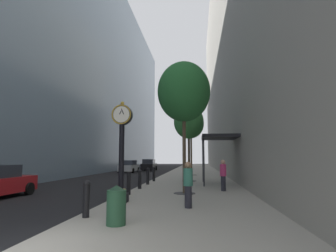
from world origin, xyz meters
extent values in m
plane|color=black|center=(0.00, 27.00, 0.00)|extent=(110.00, 110.00, 0.00)
cube|color=#9E998E|center=(3.22, 30.00, 0.07)|extent=(6.44, 80.00, 0.14)
cube|color=slate|center=(-12.71, 30.00, 14.67)|extent=(9.00, 80.00, 29.33)
cube|color=gray|center=(10.94, 30.00, 16.49)|extent=(9.00, 80.00, 32.97)
cube|color=black|center=(0.63, 6.08, 0.32)|extent=(0.55, 0.55, 0.35)
cylinder|color=gold|center=(0.63, 6.08, 0.58)|extent=(0.39, 0.38, 0.18)
cylinder|color=black|center=(0.63, 6.08, 1.98)|extent=(0.22, 0.22, 2.62)
cylinder|color=black|center=(0.63, 6.08, 3.71)|extent=(0.84, 0.28, 0.84)
torus|color=gold|center=(0.63, 5.93, 3.71)|extent=(0.82, 0.05, 0.82)
cylinder|color=white|center=(0.63, 5.93, 3.71)|extent=(0.69, 0.01, 0.69)
cylinder|color=white|center=(0.63, 6.23, 3.71)|extent=(0.69, 0.01, 0.69)
sphere|color=gold|center=(0.63, 6.08, 4.20)|extent=(0.16, 0.16, 0.16)
cube|color=black|center=(0.59, 5.93, 3.79)|extent=(0.10, 0.01, 0.17)
cube|color=black|center=(0.68, 5.93, 3.83)|extent=(0.13, 0.01, 0.25)
cylinder|color=black|center=(0.38, 3.20, 0.61)|extent=(0.20, 0.20, 0.94)
sphere|color=black|center=(0.38, 3.20, 1.14)|extent=(0.21, 0.21, 0.21)
cylinder|color=black|center=(0.38, 8.34, 0.61)|extent=(0.20, 0.20, 0.94)
sphere|color=black|center=(0.38, 8.34, 1.14)|extent=(0.21, 0.21, 0.21)
cylinder|color=black|center=(0.38, 10.91, 0.61)|extent=(0.20, 0.20, 0.94)
sphere|color=black|center=(0.38, 10.91, 1.14)|extent=(0.21, 0.21, 0.21)
cylinder|color=black|center=(0.38, 13.48, 0.61)|extent=(0.20, 0.20, 0.94)
sphere|color=black|center=(0.38, 13.48, 1.14)|extent=(0.21, 0.21, 0.21)
cylinder|color=black|center=(0.38, 16.04, 0.61)|extent=(0.20, 0.20, 0.94)
sphere|color=black|center=(0.38, 16.04, 1.14)|extent=(0.21, 0.21, 0.21)
cylinder|color=#333335|center=(3.06, 9.09, 0.15)|extent=(1.10, 1.10, 0.02)
cylinder|color=#4C3D2D|center=(3.06, 9.09, 2.24)|extent=(0.18, 0.18, 4.20)
ellipsoid|color=#23602D|center=(3.06, 9.09, 5.37)|extent=(2.75, 2.75, 3.17)
cylinder|color=#333335|center=(3.06, 16.48, 0.15)|extent=(1.10, 1.10, 0.02)
cylinder|color=#4C3D2D|center=(3.06, 16.48, 2.01)|extent=(0.18, 0.18, 3.73)
ellipsoid|color=#387F3D|center=(3.06, 16.48, 4.75)|extent=(2.34, 2.34, 2.69)
cylinder|color=#333335|center=(3.06, 23.88, 0.15)|extent=(1.10, 1.10, 0.02)
cylinder|color=brown|center=(3.06, 23.88, 2.32)|extent=(0.18, 0.18, 4.36)
ellipsoid|color=#387F3D|center=(3.06, 23.88, 5.51)|extent=(2.70, 2.70, 3.11)
cylinder|color=#234C33|center=(1.56, 2.38, 0.60)|extent=(0.52, 0.52, 0.92)
cone|color=#183523|center=(1.56, 2.38, 1.11)|extent=(0.53, 0.53, 0.16)
cylinder|color=#23232D|center=(3.39, 5.11, 0.53)|extent=(0.35, 0.35, 0.78)
cylinder|color=#337560|center=(3.39, 5.11, 1.23)|extent=(0.46, 0.46, 0.63)
sphere|color=#9E7556|center=(3.39, 5.11, 1.66)|extent=(0.24, 0.24, 0.24)
cylinder|color=#23232D|center=(5.11, 10.35, 0.54)|extent=(0.26, 0.26, 0.79)
cylinder|color=#C6336B|center=(5.11, 10.35, 1.25)|extent=(0.34, 0.34, 0.64)
sphere|color=tan|center=(5.11, 10.35, 1.69)|extent=(0.24, 0.24, 0.24)
cube|color=black|center=(5.24, 14.26, 3.34)|extent=(2.40, 3.60, 0.20)
cylinder|color=#333338|center=(4.12, 12.66, 1.74)|extent=(0.10, 0.10, 3.20)
cylinder|color=#333338|center=(4.12, 15.86, 1.74)|extent=(0.10, 0.10, 3.20)
cube|color=#B7BABF|center=(-5.29, 30.62, 0.60)|extent=(1.82, 4.43, 0.76)
cube|color=#282D38|center=(-5.29, 30.40, 1.28)|extent=(1.60, 2.48, 0.63)
cylinder|color=black|center=(-6.20, 32.13, 0.32)|extent=(0.22, 0.64, 0.64)
cylinder|color=black|center=(-4.38, 32.13, 0.32)|extent=(0.22, 0.64, 0.64)
cylinder|color=black|center=(-6.20, 29.12, 0.32)|extent=(0.22, 0.64, 0.64)
cylinder|color=black|center=(-4.38, 29.12, 0.32)|extent=(0.22, 0.64, 0.64)
cylinder|color=black|center=(-5.03, 8.74, 0.32)|extent=(0.23, 0.64, 0.64)
cube|color=black|center=(-3.52, 35.67, 0.64)|extent=(1.84, 4.45, 0.83)
cube|color=#282D38|center=(-3.51, 35.45, 1.37)|extent=(1.60, 2.50, 0.68)
cylinder|color=black|center=(-4.42, 37.16, 0.32)|extent=(0.23, 0.64, 0.64)
cylinder|color=black|center=(-2.66, 37.19, 0.32)|extent=(0.23, 0.64, 0.64)
cylinder|color=black|center=(-4.37, 34.15, 0.32)|extent=(0.23, 0.64, 0.64)
cylinder|color=black|center=(-2.61, 34.18, 0.32)|extent=(0.23, 0.64, 0.64)
camera|label=1|loc=(3.77, -4.99, 1.93)|focal=29.35mm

